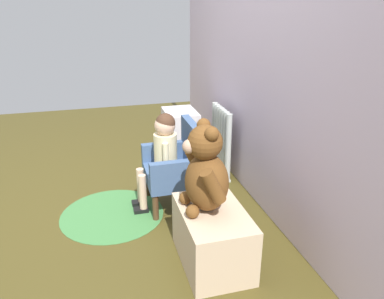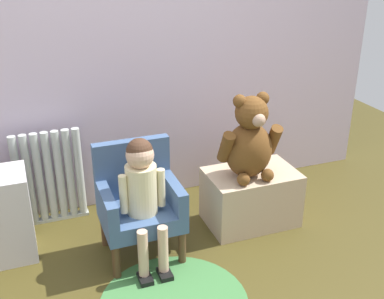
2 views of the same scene
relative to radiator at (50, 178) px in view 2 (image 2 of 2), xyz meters
name	(u,v)px [view 2 (image 2 of 2)]	position (x,y,z in m)	size (l,w,h in m)	color
ground_plane	(166,298)	(0.45, -0.96, -0.30)	(6.00, 6.00, 0.00)	#453C18
back_wall	(107,25)	(0.45, 0.12, 0.90)	(3.80, 0.05, 2.40)	silver
radiator	(50,178)	(0.00, 0.00, 0.00)	(0.43, 0.05, 0.61)	#B2BAB4
child_armchair	(139,200)	(0.44, -0.51, 0.02)	(0.44, 0.38, 0.65)	#3F5A83
child_figure	(142,185)	(0.44, -0.61, 0.18)	(0.25, 0.35, 0.74)	beige
low_bench	(251,197)	(1.18, -0.46, -0.13)	(0.56, 0.37, 0.35)	#C5AB8A
large_teddy_bear	(250,141)	(1.13, -0.50, 0.28)	(0.38, 0.27, 0.53)	brown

